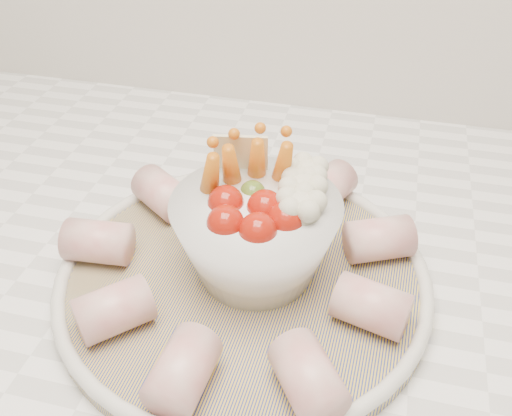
# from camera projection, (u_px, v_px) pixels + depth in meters

# --- Properties ---
(serving_platter) EXTENTS (0.33, 0.33, 0.02)m
(serving_platter) POSITION_uv_depth(u_px,v_px,m) (243.00, 277.00, 0.49)
(serving_platter) COLOR navy
(serving_platter) RESTS_ON kitchen_counter
(veggie_bowl) EXTENTS (0.14, 0.14, 0.11)m
(veggie_bowl) POSITION_uv_depth(u_px,v_px,m) (258.00, 230.00, 0.47)
(veggie_bowl) COLOR white
(veggie_bowl) RESTS_ON serving_platter
(cured_meat_rolls) EXTENTS (0.30, 0.30, 0.04)m
(cured_meat_rolls) POSITION_uv_depth(u_px,v_px,m) (243.00, 257.00, 0.48)
(cured_meat_rolls) COLOR #C05858
(cured_meat_rolls) RESTS_ON serving_platter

